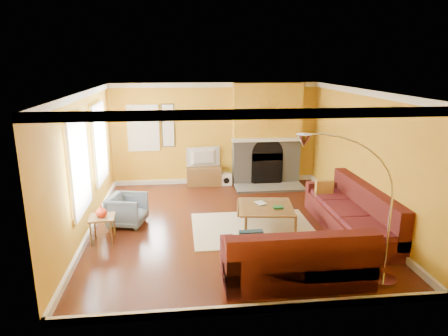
{
  "coord_description": "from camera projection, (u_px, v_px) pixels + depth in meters",
  "views": [
    {
      "loc": [
        -0.95,
        -7.53,
        3.23
      ],
      "look_at": [
        -0.06,
        0.4,
        1.1
      ],
      "focal_mm": 32.0,
      "sensor_mm": 36.0,
      "label": 1
    }
  ],
  "objects": [
    {
      "name": "hearth",
      "position": [
        270.0,
        187.0,
        10.46
      ],
      "size": [
        1.8,
        0.7,
        0.06
      ],
      "primitive_type": "cube",
      "color": "gray",
      "rests_on": "floor"
    },
    {
      "name": "subwoofer",
      "position": [
        226.0,
        179.0,
        10.79
      ],
      "size": [
        0.3,
        0.3,
        0.3
      ],
      "primitive_type": "cube",
      "color": "white",
      "rests_on": "floor"
    },
    {
      "name": "side_table",
      "position": [
        103.0,
        229.0,
        7.34
      ],
      "size": [
        0.48,
        0.48,
        0.49
      ],
      "primitive_type": null,
      "rotation": [
        0.0,
        0.0,
        0.08
      ],
      "color": "brown",
      "rests_on": "floor"
    },
    {
      "name": "wall_left",
      "position": [
        84.0,
        165.0,
        7.52
      ],
      "size": [
        0.02,
        6.0,
        2.7
      ],
      "primitive_type": "cube",
      "color": "gold",
      "rests_on": "ground"
    },
    {
      "name": "sectional_sofa",
      "position": [
        300.0,
        219.0,
        7.29
      ],
      "size": [
        3.12,
        3.54,
        0.9
      ],
      "primitive_type": null,
      "color": "#591C1C",
      "rests_on": "floor"
    },
    {
      "name": "window_left_far",
      "position": [
        78.0,
        165.0,
        6.91
      ],
      "size": [
        0.06,
        1.22,
        1.72
      ],
      "primitive_type": "cube",
      "color": "white",
      "rests_on": "wall_left"
    },
    {
      "name": "ceiling",
      "position": [
        230.0,
        90.0,
        7.46
      ],
      "size": [
        5.5,
        6.0,
        0.02
      ],
      "primitive_type": "cube",
      "color": "white",
      "rests_on": "ground"
    },
    {
      "name": "book",
      "position": [
        257.0,
        204.0,
        8.09
      ],
      "size": [
        0.26,
        0.29,
        0.02
      ],
      "primitive_type": "imported",
      "rotation": [
        0.0,
        0.0,
        0.36
      ],
      "color": "white",
      "rests_on": "coffee_table"
    },
    {
      "name": "vase",
      "position": [
        101.0,
        211.0,
        7.25
      ],
      "size": [
        0.22,
        0.22,
        0.22
      ],
      "primitive_type": "imported",
      "rotation": [
        0.0,
        0.0,
        -0.05
      ],
      "color": "red",
      "rests_on": "side_table"
    },
    {
      "name": "window_back",
      "position": [
        143.0,
        128.0,
        10.4
      ],
      "size": [
        0.82,
        0.06,
        1.22
      ],
      "primitive_type": "cube",
      "color": "white",
      "rests_on": "wall_back"
    },
    {
      "name": "floor",
      "position": [
        229.0,
        225.0,
        8.17
      ],
      "size": [
        5.5,
        6.0,
        0.02
      ],
      "primitive_type": "cube",
      "color": "#582412",
      "rests_on": "ground"
    },
    {
      "name": "wall_front",
      "position": [
        260.0,
        219.0,
        4.93
      ],
      "size": [
        5.5,
        0.02,
        2.7
      ],
      "primitive_type": "cube",
      "color": "gold",
      "rests_on": "ground"
    },
    {
      "name": "mantel",
      "position": [
        268.0,
        140.0,
        10.45
      ],
      "size": [
        1.92,
        0.22,
        0.08
      ],
      "primitive_type": "cube",
      "color": "white",
      "rests_on": "fireplace"
    },
    {
      "name": "wall_right",
      "position": [
        364.0,
        157.0,
        8.11
      ],
      "size": [
        0.02,
        6.0,
        2.7
      ],
      "primitive_type": "cube",
      "color": "gold",
      "rests_on": "ground"
    },
    {
      "name": "coffee_table",
      "position": [
        265.0,
        216.0,
        8.07
      ],
      "size": [
        1.2,
        1.2,
        0.43
      ],
      "primitive_type": null,
      "rotation": [
        0.0,
        0.0,
        -0.12
      ],
      "color": "white",
      "rests_on": "floor"
    },
    {
      "name": "armchair",
      "position": [
        127.0,
        210.0,
        8.07
      ],
      "size": [
        0.84,
        0.83,
        0.64
      ],
      "primitive_type": "imported",
      "rotation": [
        0.0,
        0.0,
        1.34
      ],
      "color": "slate",
      "rests_on": "floor"
    },
    {
      "name": "tv",
      "position": [
        204.0,
        157.0,
        10.6
      ],
      "size": [
        0.91,
        0.24,
        0.52
      ],
      "primitive_type": "imported",
      "rotation": [
        0.0,
        0.0,
        3.28
      ],
      "color": "black",
      "rests_on": "media_console"
    },
    {
      "name": "wall_back",
      "position": [
        215.0,
        134.0,
        10.71
      ],
      "size": [
        5.5,
        0.02,
        2.7
      ],
      "primitive_type": "cube",
      "color": "gold",
      "rests_on": "ground"
    },
    {
      "name": "window_left_near",
      "position": [
        99.0,
        143.0,
        8.73
      ],
      "size": [
        0.06,
        1.22,
        1.72
      ],
      "primitive_type": "cube",
      "color": "white",
      "rests_on": "wall_left"
    },
    {
      "name": "wall_art",
      "position": [
        168.0,
        126.0,
        10.47
      ],
      "size": [
        0.34,
        0.04,
        1.14
      ],
      "primitive_type": "cube",
      "color": "white",
      "rests_on": "wall_back"
    },
    {
      "name": "sunburst",
      "position": [
        269.0,
        113.0,
        10.27
      ],
      "size": [
        0.7,
        0.04,
        0.7
      ],
      "primitive_type": null,
      "color": "olive",
      "rests_on": "fireplace"
    },
    {
      "name": "arc_lamp",
      "position": [
        349.0,
        213.0,
        5.69
      ],
      "size": [
        1.44,
        0.36,
        2.29
      ],
      "primitive_type": null,
      "color": "silver",
      "rests_on": "floor"
    },
    {
      "name": "fireplace",
      "position": [
        266.0,
        134.0,
        10.65
      ],
      "size": [
        1.8,
        0.4,
        2.7
      ],
      "primitive_type": null,
      "color": "gray",
      "rests_on": "floor"
    },
    {
      "name": "rug",
      "position": [
        253.0,
        228.0,
        7.97
      ],
      "size": [
        2.4,
        1.8,
        0.02
      ],
      "primitive_type": "cube",
      "color": "beige",
      "rests_on": "floor"
    },
    {
      "name": "baseboard",
      "position": [
        229.0,
        222.0,
        8.15
      ],
      "size": [
        5.5,
        6.0,
        0.12
      ],
      "primitive_type": null,
      "color": "white",
      "rests_on": "floor"
    },
    {
      "name": "crown_molding",
      "position": [
        230.0,
        94.0,
        7.48
      ],
      "size": [
        5.5,
        6.0,
        0.12
      ],
      "primitive_type": null,
      "color": "white",
      "rests_on": "ceiling"
    },
    {
      "name": "media_console",
      "position": [
        204.0,
        176.0,
        10.73
      ],
      "size": [
        0.92,
        0.41,
        0.5
      ],
      "primitive_type": "cube",
      "color": "brown",
      "rests_on": "floor"
    }
  ]
}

